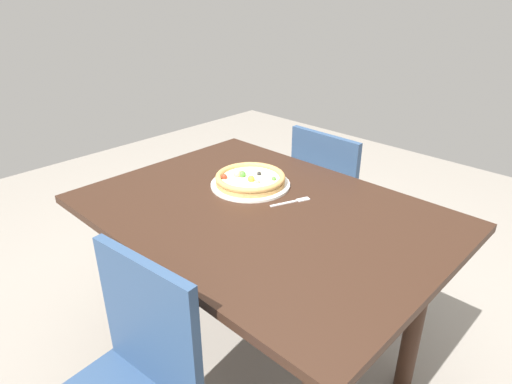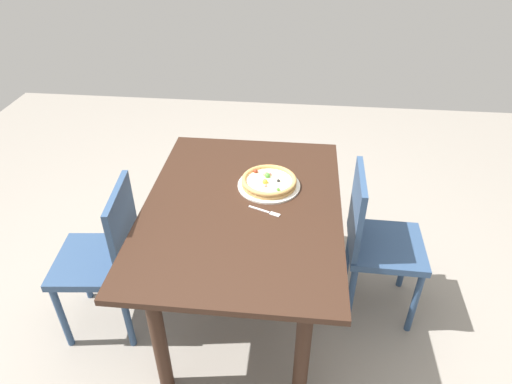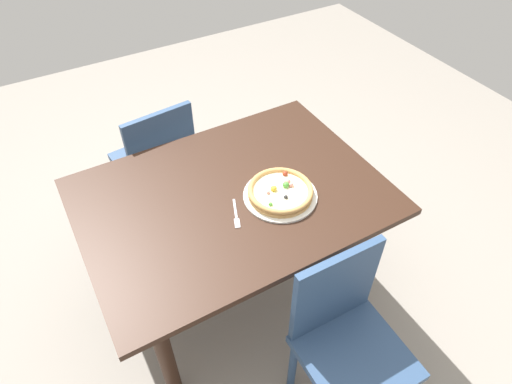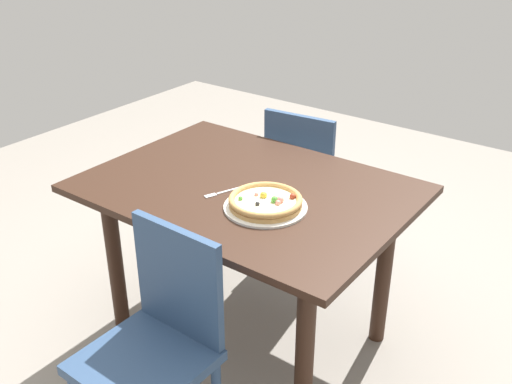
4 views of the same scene
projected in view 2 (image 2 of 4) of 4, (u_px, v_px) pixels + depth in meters
ground_plane at (245, 311)px, 2.65m from camera, size 6.00×6.00×0.00m
dining_table at (243, 224)px, 2.27m from camera, size 1.32×0.97×0.78m
chair_near at (106, 255)px, 2.32m from camera, size 0.44×0.44×0.90m
chair_far at (375, 239)px, 2.42m from camera, size 0.41×0.41×0.90m
plate at (269, 185)px, 2.34m from camera, size 0.33×0.33×0.01m
pizza at (269, 181)px, 2.32m from camera, size 0.29×0.29×0.05m
fork at (267, 212)px, 2.16m from camera, size 0.08×0.16×0.00m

